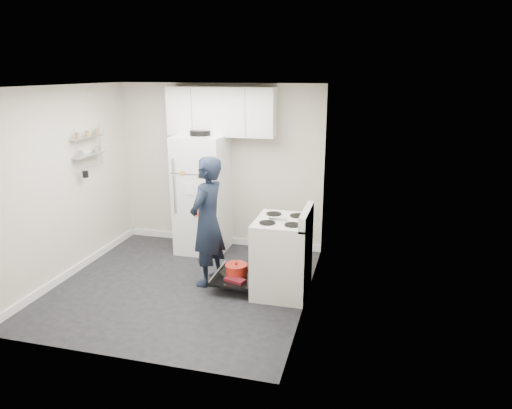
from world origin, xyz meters
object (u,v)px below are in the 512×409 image
(refrigerator, at_px, (202,194))
(person, at_px, (207,222))
(electric_range, at_px, (281,257))
(open_oven_door, at_px, (236,273))

(refrigerator, height_order, person, refrigerator)
(electric_range, bearing_deg, open_oven_door, -179.67)
(refrigerator, relative_size, person, 1.10)
(electric_range, xyz_separation_m, open_oven_door, (-0.58, -0.00, -0.28))
(electric_range, relative_size, refrigerator, 0.60)
(electric_range, height_order, person, person)
(open_oven_door, xyz_separation_m, person, (-0.38, 0.04, 0.65))
(person, bearing_deg, electric_range, 98.67)
(electric_range, bearing_deg, person, 178.04)
(person, bearing_deg, refrigerator, -145.49)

